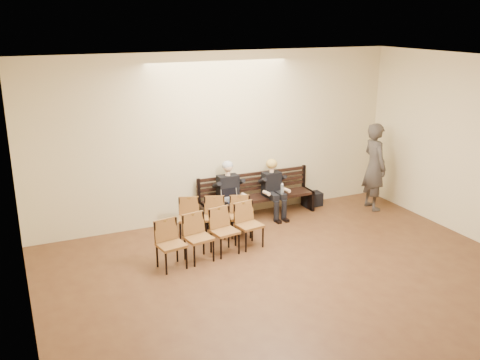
% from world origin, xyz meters
% --- Properties ---
extents(ground, '(10.00, 10.00, 0.00)m').
position_xyz_m(ground, '(0.00, 0.00, 0.00)').
color(ground, brown).
rests_on(ground, ground).
extents(room_walls, '(8.02, 10.01, 3.51)m').
position_xyz_m(room_walls, '(0.00, 0.79, 2.54)').
color(room_walls, beige).
rests_on(room_walls, ground).
extents(bench, '(2.60, 0.90, 0.45)m').
position_xyz_m(bench, '(0.74, 4.65, 0.23)').
color(bench, black).
rests_on(bench, ground).
extents(seated_man, '(0.54, 0.74, 1.29)m').
position_xyz_m(seated_man, '(0.04, 4.53, 0.64)').
color(seated_man, black).
rests_on(seated_man, ground).
extents(seated_woman, '(0.48, 0.67, 1.12)m').
position_xyz_m(seated_woman, '(1.06, 4.53, 0.56)').
color(seated_woman, black).
rests_on(seated_woman, ground).
extents(laptop, '(0.40, 0.34, 0.26)m').
position_xyz_m(laptop, '(0.00, 4.34, 0.58)').
color(laptop, '#B3B3B7').
rests_on(laptop, bench).
extents(water_bottle, '(0.08, 0.08, 0.23)m').
position_xyz_m(water_bottle, '(1.15, 4.30, 0.56)').
color(water_bottle, silver).
rests_on(water_bottle, bench).
extents(bag, '(0.43, 0.30, 0.31)m').
position_xyz_m(bag, '(2.18, 4.75, 0.16)').
color(bag, black).
rests_on(bag, ground).
extents(passerby, '(0.62, 0.87, 2.24)m').
position_xyz_m(passerby, '(3.31, 4.05, 1.12)').
color(passerby, '#3A342F').
rests_on(passerby, ground).
extents(chair_row_front, '(1.48, 0.86, 0.79)m').
position_xyz_m(chair_row_front, '(-0.50, 4.00, 0.39)').
color(chair_row_front, brown).
rests_on(chair_row_front, ground).
extents(chair_row_back, '(2.10, 0.79, 0.85)m').
position_xyz_m(chair_row_back, '(-0.89, 3.16, 0.42)').
color(chair_row_back, brown).
rests_on(chair_row_back, ground).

